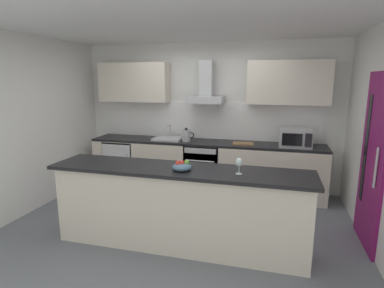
% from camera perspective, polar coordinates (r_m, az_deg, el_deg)
% --- Properties ---
extents(ground, '(5.62, 4.44, 0.02)m').
position_cam_1_polar(ground, '(4.43, -2.07, -14.65)').
color(ground, slate).
extents(ceiling, '(5.62, 4.44, 0.02)m').
position_cam_1_polar(ceiling, '(4.03, -2.36, 21.05)').
color(ceiling, white).
extents(wall_back, '(5.62, 0.12, 2.60)m').
position_cam_1_polar(wall_back, '(5.73, 3.09, 5.10)').
color(wall_back, white).
rests_on(wall_back, ground).
extents(wall_left, '(0.12, 4.44, 2.60)m').
position_cam_1_polar(wall_left, '(5.24, -27.88, 3.14)').
color(wall_left, white).
rests_on(wall_left, ground).
extents(backsplash_tile, '(3.93, 0.02, 0.66)m').
position_cam_1_polar(backsplash_tile, '(5.67, 2.93, 4.32)').
color(backsplash_tile, white).
extents(counter_back, '(4.07, 0.60, 0.90)m').
position_cam_1_polar(counter_back, '(5.53, 2.18, -4.11)').
color(counter_back, beige).
rests_on(counter_back, ground).
extents(counter_island, '(3.02, 0.64, 0.97)m').
position_cam_1_polar(counter_island, '(3.72, -2.42, -11.53)').
color(counter_island, beige).
rests_on(counter_island, ground).
extents(upper_cabinets, '(4.01, 0.32, 0.70)m').
position_cam_1_polar(upper_cabinets, '(5.47, 2.65, 11.19)').
color(upper_cabinets, beige).
extents(side_door, '(0.08, 0.85, 2.05)m').
position_cam_1_polar(side_door, '(4.17, 30.19, -2.79)').
color(side_door, '#7A1456').
rests_on(side_door, ground).
extents(oven, '(0.60, 0.62, 0.80)m').
position_cam_1_polar(oven, '(5.51, 2.17, -4.09)').
color(oven, slate).
rests_on(oven, ground).
extents(refrigerator, '(0.58, 0.60, 0.85)m').
position_cam_1_polar(refrigerator, '(6.04, -12.37, -3.29)').
color(refrigerator, white).
rests_on(refrigerator, ground).
extents(microwave, '(0.50, 0.38, 0.30)m').
position_cam_1_polar(microwave, '(5.23, 18.42, 1.11)').
color(microwave, '#B7BABC').
rests_on(microwave, counter_back).
extents(sink, '(0.50, 0.40, 0.26)m').
position_cam_1_polar(sink, '(5.59, -4.39, 1.05)').
color(sink, silver).
rests_on(sink, counter_back).
extents(kettle, '(0.29, 0.15, 0.24)m').
position_cam_1_polar(kettle, '(5.43, -1.06, 1.60)').
color(kettle, '#B7BABC').
rests_on(kettle, counter_back).
extents(range_hood, '(0.62, 0.45, 0.72)m').
position_cam_1_polar(range_hood, '(5.43, 2.59, 9.89)').
color(range_hood, '#B7BABC').
extents(wine_glass, '(0.08, 0.08, 0.18)m').
position_cam_1_polar(wine_glass, '(3.34, 8.63, -3.44)').
color(wine_glass, silver).
rests_on(wine_glass, counter_island).
extents(fruit_bowl, '(0.22, 0.22, 0.12)m').
position_cam_1_polar(fruit_bowl, '(3.47, -1.84, -4.15)').
color(fruit_bowl, slate).
rests_on(fruit_bowl, counter_island).
extents(chopping_board, '(0.36, 0.25, 0.02)m').
position_cam_1_polar(chopping_board, '(5.27, 9.36, 0.10)').
color(chopping_board, '#9E7247').
rests_on(chopping_board, counter_back).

